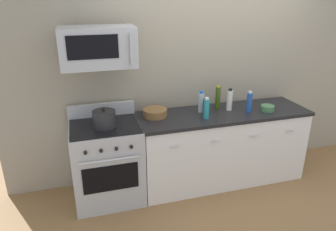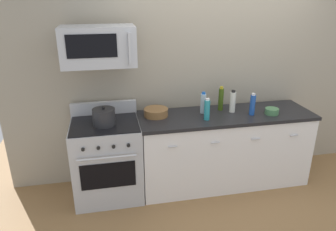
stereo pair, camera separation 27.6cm
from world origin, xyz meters
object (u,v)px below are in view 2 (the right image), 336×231
at_px(stockpot, 104,117).
at_px(range_oven, 107,159).
at_px(bottle_olive_oil, 221,99).
at_px(bowl_wooden_salad, 156,112).
at_px(bottle_water_clear, 203,103).
at_px(bottle_vinegar_white, 233,102).
at_px(bowl_green_glaze, 272,111).
at_px(bottle_dish_soap, 207,110).
at_px(bottle_soda_blue, 253,105).
at_px(microwave, 98,46).
at_px(bottle_soy_sauce_dark, 207,108).

bearing_deg(stockpot, range_oven, 90.00).
relative_size(bottle_olive_oil, bowl_wooden_salad, 1.06).
height_order(range_oven, bottle_water_clear, bottle_water_clear).
distance_m(bottle_vinegar_white, bowl_green_glaze, 0.47).
xyz_separation_m(bottle_dish_soap, stockpot, (-1.13, 0.07, -0.03)).
bearing_deg(bottle_soda_blue, bowl_wooden_salad, 170.54).
height_order(bottle_dish_soap, bottle_vinegar_white, bottle_vinegar_white).
distance_m(microwave, bottle_water_clear, 1.35).
height_order(range_oven, bottle_olive_oil, bottle_olive_oil).
bearing_deg(bottle_water_clear, bowl_wooden_salad, 178.45).
relative_size(bottle_olive_oil, bottle_soy_sauce_dark, 1.48).
distance_m(bottle_vinegar_white, bowl_wooden_salad, 0.92).
xyz_separation_m(bottle_olive_oil, bottle_dish_soap, (-0.26, -0.26, -0.02)).
distance_m(bowl_wooden_salad, stockpot, 0.61).
bearing_deg(bowl_wooden_salad, bottle_soy_sauce_dark, -10.22).
relative_size(bottle_soy_sauce_dark, bottle_vinegar_white, 0.75).
distance_m(range_oven, bottle_olive_oil, 1.52).
xyz_separation_m(range_oven, bottle_dish_soap, (1.13, -0.13, 0.57)).
bearing_deg(bottle_soy_sauce_dark, bowl_green_glaze, -7.95).
bearing_deg(microwave, bottle_vinegar_white, 0.22).
bearing_deg(microwave, bowl_wooden_salad, 5.38).
height_order(bottle_olive_oil, bottle_soda_blue, bottle_olive_oil).
relative_size(range_oven, microwave, 1.44).
height_order(bottle_soda_blue, stockpot, bottle_soda_blue).
bearing_deg(range_oven, bowl_wooden_salad, 9.65).
distance_m(bottle_vinegar_white, stockpot, 1.51).
height_order(bottle_dish_soap, stockpot, bottle_dish_soap).
xyz_separation_m(microwave, bowl_wooden_salad, (0.59, 0.06, -0.78)).
bearing_deg(bottle_olive_oil, microwave, -176.10).
xyz_separation_m(range_oven, bottle_soda_blue, (1.70, -0.08, 0.58)).
height_order(microwave, bottle_soy_sauce_dark, microwave).
relative_size(bottle_vinegar_white, stockpot, 1.11).
distance_m(bottle_dish_soap, stockpot, 1.13).
bearing_deg(bottle_olive_oil, bottle_soy_sauce_dark, -147.51).
bearing_deg(stockpot, bottle_vinegar_white, 3.95).
bearing_deg(bottle_water_clear, microwave, -177.99).
distance_m(bowl_green_glaze, bowl_wooden_salad, 1.36).
bearing_deg(bottle_vinegar_white, bottle_dish_soap, -154.90).
xyz_separation_m(bottle_soda_blue, stockpot, (-1.70, 0.03, -0.03)).
bearing_deg(bottle_soda_blue, stockpot, 178.96).
distance_m(bottle_water_clear, bottle_soda_blue, 0.57).
height_order(microwave, bowl_wooden_salad, microwave).
relative_size(microwave, bottle_dish_soap, 2.97).
xyz_separation_m(range_oven, bottle_vinegar_white, (1.51, 0.05, 0.58)).
relative_size(bottle_dish_soap, bowl_wooden_salad, 0.90).
relative_size(microwave, bowl_wooden_salad, 2.67).
bearing_deg(bottle_olive_oil, bowl_wooden_salad, -177.19).
bearing_deg(stockpot, bowl_wooden_salad, 14.59).
bearing_deg(bottle_vinegar_white, bottle_olive_oil, 142.12).
distance_m(microwave, bowl_green_glaze, 2.10).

